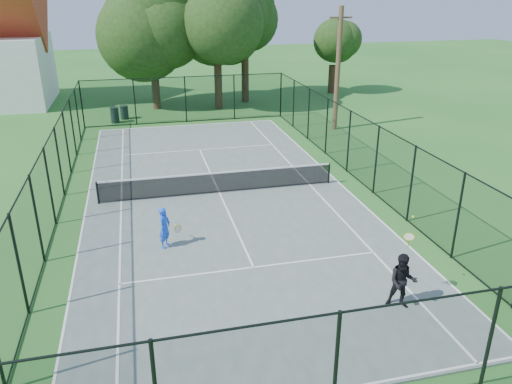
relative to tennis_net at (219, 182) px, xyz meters
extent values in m
plane|color=#236121|center=(0.00, 0.00, -0.58)|extent=(120.00, 120.00, 0.00)
cube|color=#54635D|center=(0.00, 0.00, -0.55)|extent=(11.00, 24.00, 0.06)
cylinder|color=black|center=(-5.00, 0.00, -0.04)|extent=(0.08, 0.08, 0.95)
cylinder|color=black|center=(5.00, 0.00, -0.04)|extent=(0.08, 0.08, 0.95)
cube|color=black|center=(0.00, 0.00, -0.04)|extent=(10.00, 0.03, 0.88)
cube|color=white|center=(0.00, 0.00, 0.40)|extent=(10.00, 0.05, 0.06)
cylinder|color=#332114|center=(-1.69, 17.55, 1.24)|extent=(0.56, 0.56, 3.64)
sphere|color=black|center=(-1.69, 17.55, 4.71)|extent=(6.57, 6.57, 6.57)
cylinder|color=#332114|center=(2.79, 16.61, 1.09)|extent=(0.56, 0.56, 3.33)
sphere|color=black|center=(2.79, 16.61, 4.25)|extent=(5.97, 5.97, 5.97)
cylinder|color=#332114|center=(5.19, 18.39, 1.36)|extent=(0.56, 0.56, 3.87)
sphere|color=black|center=(5.19, 18.39, 4.83)|extent=(6.15, 6.15, 6.15)
cylinder|color=#332114|center=(13.06, 20.20, 0.58)|extent=(0.56, 0.56, 2.32)
sphere|color=black|center=(13.06, 20.20, 2.75)|extent=(4.05, 4.05, 4.05)
cylinder|color=black|center=(-4.61, 13.89, -0.09)|extent=(0.54, 0.54, 0.99)
cylinder|color=black|center=(-4.61, 13.89, 0.43)|extent=(0.58, 0.58, 0.05)
cylinder|color=black|center=(-4.01, 14.83, -0.15)|extent=(0.54, 0.54, 0.86)
cylinder|color=black|center=(-4.01, 14.83, 0.30)|extent=(0.58, 0.58, 0.05)
cylinder|color=#4C3823|center=(8.89, 9.00, 3.09)|extent=(0.30, 0.30, 7.34)
cube|color=#4C3823|center=(8.89, 9.00, 6.10)|extent=(1.40, 0.10, 0.10)
imported|color=blue|center=(-2.59, -4.35, 0.20)|extent=(0.56, 0.63, 1.45)
torus|color=gold|center=(-2.14, -4.20, 0.03)|extent=(0.27, 0.18, 0.29)
cylinder|color=silver|center=(-2.14, -4.20, 0.03)|extent=(0.23, 0.15, 0.25)
imported|color=black|center=(3.45, -9.37, 0.28)|extent=(0.96, 0.87, 1.60)
torus|color=gold|center=(3.70, -9.02, 1.43)|extent=(0.30, 0.28, 0.14)
cylinder|color=silver|center=(3.70, -9.02, 1.43)|extent=(0.26, 0.24, 0.11)
sphere|color=#CCE526|center=(3.91, -8.76, 1.89)|extent=(0.07, 0.07, 0.07)
camera|label=1|loc=(-3.13, -19.71, 7.62)|focal=35.00mm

